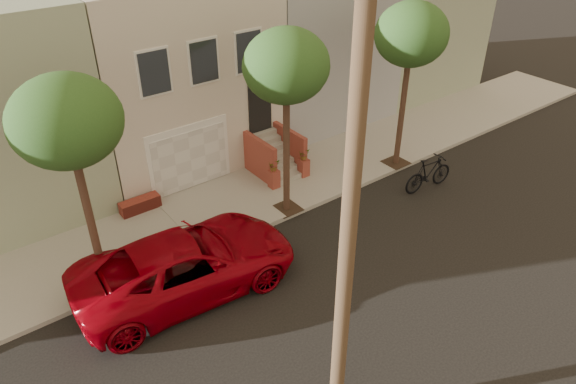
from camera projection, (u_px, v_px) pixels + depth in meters
ground at (339, 284)px, 15.56m from camera, size 90.00×90.00×0.00m
sidewalk at (240, 202)px, 19.13m from camera, size 40.00×3.70×0.15m
house_row at (156, 62)px, 21.16m from camera, size 33.10×11.70×7.00m
tree_left at (67, 123)px, 12.58m from camera, size 2.70×2.57×6.30m
tree_mid at (286, 67)px, 15.89m from camera, size 2.70×2.57×6.30m
tree_right at (411, 35)px, 18.69m from camera, size 2.70×2.57×6.30m
pickup_truck at (186, 264)px, 14.97m from camera, size 6.56×3.42×1.76m
motorcycle at (429, 173)px, 19.68m from camera, size 2.25×0.84×1.32m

